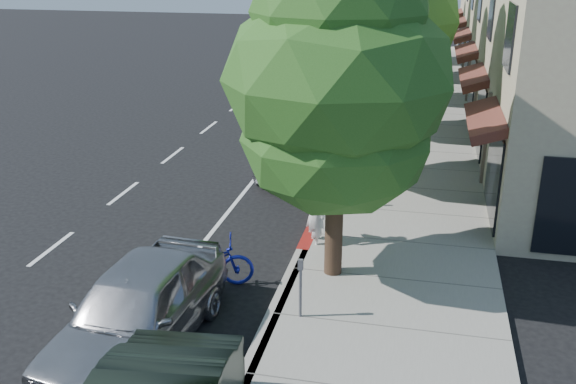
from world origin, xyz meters
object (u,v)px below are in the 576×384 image
(white_pickup, at_px, (349,67))
(silver_suv, at_px, (305,146))
(dark_sedan, at_px, (357,93))
(street_tree_0, at_px, (338,84))
(cyclist, at_px, (317,209))
(street_tree_2, at_px, (384,13))
(dark_suv_far, at_px, (365,67))
(street_tree_1, at_px, (369,23))
(bicycle, at_px, (205,262))
(near_car_a, at_px, (137,309))
(pedestrian, at_px, (424,103))

(white_pickup, bearing_deg, silver_suv, -95.97)
(silver_suv, relative_size, dark_sedan, 1.24)
(street_tree_0, height_order, cyclist, street_tree_0)
(street_tree_2, distance_m, dark_suv_far, 12.52)
(street_tree_1, distance_m, bicycle, 8.69)
(street_tree_1, xyz_separation_m, bicycle, (-2.70, -6.93, -4.50))
(street_tree_2, height_order, bicycle, street_tree_2)
(cyclist, bearing_deg, bicycle, 112.24)
(street_tree_2, xyz_separation_m, bicycle, (-2.70, -12.93, -4.23))
(street_tree_1, distance_m, white_pickup, 17.69)
(cyclist, bearing_deg, silver_suv, -14.47)
(bicycle, bearing_deg, dark_suv_far, -18.81)
(white_pickup, bearing_deg, near_car_a, -98.89)
(dark_sedan, relative_size, pedestrian, 2.64)
(silver_suv, distance_m, pedestrian, 7.40)
(silver_suv, height_order, dark_sedan, silver_suv)
(bicycle, relative_size, pedestrian, 1.16)
(cyclist, xyz_separation_m, dark_sedan, (-0.75, 14.95, -0.21))
(white_pickup, relative_size, pedestrian, 3.41)
(street_tree_2, xyz_separation_m, dark_suv_far, (-1.76, 11.73, -4.02))
(street_tree_0, xyz_separation_m, dark_suv_far, (-1.76, 23.73, -3.67))
(street_tree_1, height_order, white_pickup, street_tree_1)
(street_tree_0, distance_m, near_car_a, 5.90)
(street_tree_0, xyz_separation_m, silver_suv, (-2.11, 7.50, -3.62))
(dark_sedan, bearing_deg, street_tree_1, -79.75)
(street_tree_2, height_order, pedestrian, street_tree_2)
(pedestrian, bearing_deg, dark_suv_far, -68.95)
(street_tree_0, bearing_deg, street_tree_2, 90.00)
(white_pickup, bearing_deg, bicycle, -98.05)
(street_tree_2, distance_m, dark_sedan, 6.18)
(street_tree_2, height_order, dark_sedan, street_tree_2)
(street_tree_0, height_order, white_pickup, street_tree_0)
(silver_suv, bearing_deg, street_tree_2, 61.08)
(street_tree_2, bearing_deg, cyclist, -93.56)
(dark_sedan, distance_m, near_car_a, 20.07)
(street_tree_0, height_order, street_tree_2, street_tree_2)
(dark_suv_far, xyz_separation_m, pedestrian, (3.44, -9.89, 0.29))
(white_pickup, distance_m, pedestrian, 10.12)
(dark_sedan, bearing_deg, white_pickup, 103.31)
(street_tree_1, distance_m, pedestrian, 8.96)
(white_pickup, bearing_deg, street_tree_2, -84.45)
(white_pickup, xyz_separation_m, near_car_a, (-0.48, -26.50, -0.07))
(cyclist, height_order, silver_suv, cyclist)
(silver_suv, bearing_deg, near_car_a, -98.92)
(bicycle, relative_size, dark_sedan, 0.44)
(white_pickup, height_order, dark_suv_far, white_pickup)
(silver_suv, height_order, pedestrian, pedestrian)
(pedestrian, bearing_deg, near_car_a, 76.40)
(bicycle, bearing_deg, cyclist, -56.11)
(cyclist, relative_size, pedestrian, 1.10)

